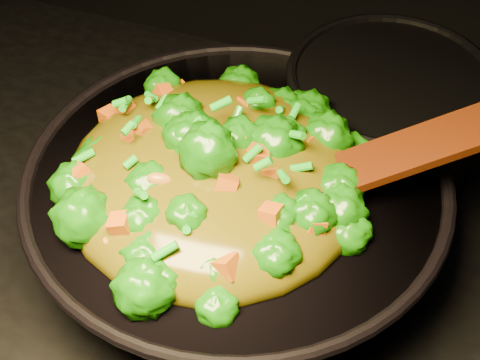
% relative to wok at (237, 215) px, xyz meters
% --- Properties ---
extents(wok, '(0.46, 0.46, 0.12)m').
position_rel_wok_xyz_m(wok, '(0.00, 0.00, 0.00)').
color(wok, black).
rests_on(wok, stovetop).
extents(stir_fry, '(0.33, 0.33, 0.10)m').
position_rel_wok_xyz_m(stir_fry, '(-0.02, -0.02, 0.11)').
color(stir_fry, '#176A07').
rests_on(stir_fry, wok).
extents(spatula, '(0.31, 0.19, 0.14)m').
position_rel_wok_xyz_m(spatula, '(0.16, 0.04, 0.12)').
color(spatula, '#381708').
rests_on(spatula, wok).
extents(back_pot, '(0.25, 0.25, 0.13)m').
position_rel_wok_xyz_m(back_pot, '(0.12, 0.21, 0.01)').
color(back_pot, black).
rests_on(back_pot, stovetop).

